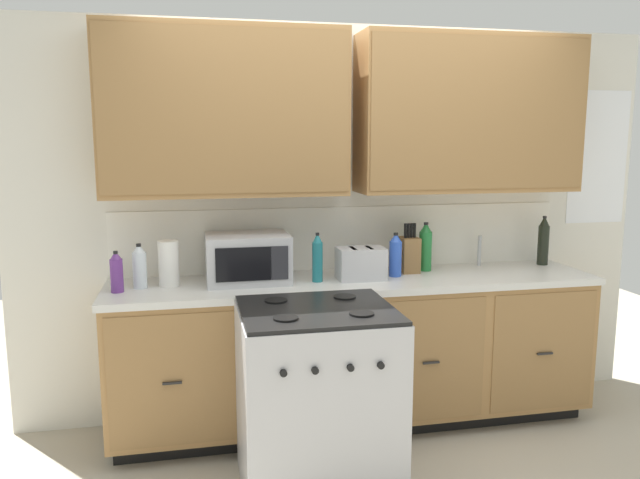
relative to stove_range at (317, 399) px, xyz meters
The scene contains 15 objects.
ground_plane 0.68m from the stove_range, 41.63° to the left, with size 8.00×8.00×0.00m, color #B2A893.
wall_unit 1.50m from the stove_range, 65.65° to the left, with size 4.09×0.40×2.45m.
counter_run 0.73m from the stove_range, 59.22° to the left, with size 2.92×0.64×0.93m.
stove_range is the anchor object (origin of this frame).
microwave 0.95m from the stove_range, 111.40° to the left, with size 0.48×0.37×0.28m.
toaster 0.91m from the stove_range, 57.25° to the left, with size 0.28×0.18×0.19m.
knife_block 1.20m from the stove_range, 45.03° to the left, with size 0.11×0.14×0.31m.
sink_faucet 1.62m from the stove_range, 33.53° to the left, with size 0.02×0.02×0.20m, color #B2B5BA.
paper_towel_roll 1.15m from the stove_range, 136.87° to the left, with size 0.12×0.12×0.26m, color white.
bottle_clear 1.24m from the stove_range, 143.23° to the left, with size 0.08×0.08×0.25m.
bottle_teal 0.86m from the stove_range, 78.04° to the left, with size 0.06×0.06×0.29m.
bottle_green 1.30m from the stove_range, 41.72° to the left, with size 0.08×0.08×0.31m.
bottle_violet 1.28m from the stove_range, 149.58° to the left, with size 0.07×0.07×0.23m.
bottle_dark 1.96m from the stove_range, 24.70° to the left, with size 0.07×0.07×0.33m.
bottle_blue 1.07m from the stove_range, 46.20° to the left, with size 0.08×0.08×0.27m.
Camera 1 is at (-0.97, -3.20, 1.76)m, focal length 34.84 mm.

